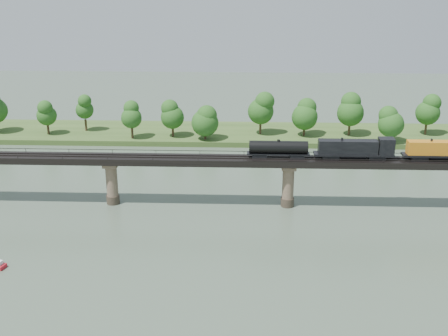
{
  "coord_description": "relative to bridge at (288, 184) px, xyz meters",
  "views": [
    {
      "loc": [
        -9.84,
        -87.81,
        51.62
      ],
      "look_at": [
        -14.44,
        30.0,
        9.0
      ],
      "focal_mm": 45.0,
      "sensor_mm": 36.0,
      "label": 1
    }
  ],
  "objects": [
    {
      "name": "ground",
      "position": [
        0.0,
        -30.0,
        -5.46
      ],
      "size": [
        400.0,
        400.0,
        0.0
      ],
      "primitive_type": "plane",
      "color": "#3D4E3E",
      "rests_on": "ground"
    },
    {
      "name": "far_treeline",
      "position": [
        -8.21,
        50.52,
        3.37
      ],
      "size": [
        289.06,
        17.54,
        13.6
      ],
      "color": "#382619",
      "rests_on": "far_bank"
    },
    {
      "name": "bridge",
      "position": [
        0.0,
        0.0,
        0.0
      ],
      "size": [
        236.0,
        30.0,
        11.5
      ],
      "color": "#473A2D",
      "rests_on": "ground"
    },
    {
      "name": "freight_train",
      "position": [
        27.08,
        0.0,
        8.36
      ],
      "size": [
        70.69,
        2.75,
        4.87
      ],
      "color": "black",
      "rests_on": "bridge"
    },
    {
      "name": "bridge_superstructure",
      "position": [
        0.0,
        0.0,
        6.33
      ],
      "size": [
        220.0,
        4.9,
        0.75
      ],
      "color": "black",
      "rests_on": "bridge"
    },
    {
      "name": "far_bank",
      "position": [
        0.0,
        55.0,
        -4.66
      ],
      "size": [
        300.0,
        24.0,
        1.6
      ],
      "primitive_type": "cube",
      "color": "#345120",
      "rests_on": "ground"
    }
  ]
}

